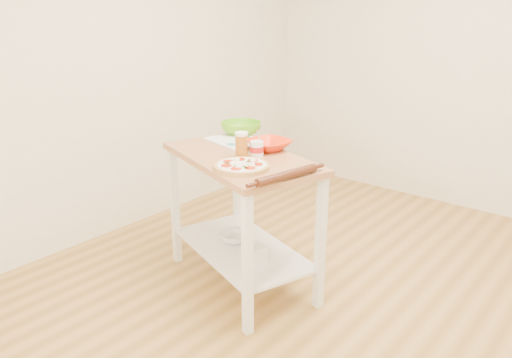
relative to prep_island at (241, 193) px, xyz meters
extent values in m
cube|color=#B78743|center=(0.63, 0.10, -0.66)|extent=(4.00, 4.50, 0.02)
cube|color=white|center=(0.63, 2.36, 0.70)|extent=(4.00, 0.02, 2.70)
cube|color=white|center=(-1.38, 0.10, 0.70)|extent=(0.02, 4.50, 2.70)
cube|color=#B07348|center=(0.00, 0.00, 0.23)|extent=(1.24, 0.92, 0.04)
cube|color=white|center=(0.00, 0.00, -0.40)|extent=(1.14, 0.84, 0.02)
cube|color=white|center=(-0.56, -0.08, -0.22)|extent=(0.06, 0.06, 0.86)
cube|color=white|center=(-0.40, 0.40, -0.22)|extent=(0.06, 0.06, 0.86)
cube|color=white|center=(0.40, -0.40, -0.22)|extent=(0.06, 0.06, 0.86)
cube|color=white|center=(0.56, 0.08, -0.22)|extent=(0.06, 0.06, 0.86)
cylinder|color=tan|center=(0.18, -0.20, 0.26)|extent=(0.32, 0.32, 0.02)
cylinder|color=tan|center=(0.18, -0.20, 0.27)|extent=(0.32, 0.32, 0.01)
cylinder|color=white|center=(0.18, -0.20, 0.28)|extent=(0.28, 0.28, 0.01)
cylinder|color=red|center=(0.27, -0.23, 0.28)|extent=(0.06, 0.06, 0.01)
cylinder|color=red|center=(0.26, -0.15, 0.28)|extent=(0.06, 0.06, 0.01)
cylinder|color=red|center=(0.19, -0.11, 0.28)|extent=(0.06, 0.06, 0.01)
cylinder|color=red|center=(0.12, -0.14, 0.28)|extent=(0.06, 0.06, 0.01)
cylinder|color=red|center=(0.09, -0.22, 0.28)|extent=(0.06, 0.06, 0.01)
cylinder|color=red|center=(0.14, -0.28, 0.28)|extent=(0.06, 0.06, 0.01)
cylinder|color=red|center=(0.22, -0.29, 0.28)|extent=(0.06, 0.06, 0.01)
sphere|color=white|center=(0.25, -0.19, 0.28)|extent=(0.04, 0.04, 0.04)
sphere|color=white|center=(0.20, -0.12, 0.28)|extent=(0.04, 0.04, 0.04)
sphere|color=white|center=(0.12, -0.17, 0.28)|extent=(0.04, 0.04, 0.04)
sphere|color=white|center=(0.15, -0.24, 0.28)|extent=(0.04, 0.04, 0.04)
sphere|color=white|center=(0.21, -0.26, 0.28)|extent=(0.04, 0.04, 0.04)
sphere|color=white|center=(0.25, -0.19, 0.28)|extent=(0.04, 0.04, 0.04)
plane|color=#1D5A11|center=(0.26, -0.25, 0.29)|extent=(0.04, 0.04, 0.00)
plane|color=#1D5A11|center=(0.23, -0.18, 0.29)|extent=(0.04, 0.04, 0.00)
plane|color=#1D5A11|center=(0.19, -0.15, 0.29)|extent=(0.03, 0.03, 0.00)
plane|color=#1D5A11|center=(0.10, -0.15, 0.29)|extent=(0.04, 0.04, 0.00)
plane|color=#1D5A11|center=(0.11, -0.24, 0.29)|extent=(0.04, 0.04, 0.00)
plane|color=#1D5A11|center=(0.18, -0.25, 0.29)|extent=(0.03, 0.03, 0.00)
plane|color=#1D5A11|center=(0.23, -0.23, 0.29)|extent=(0.04, 0.04, 0.00)
plane|color=#1D5A11|center=(0.25, -0.17, 0.29)|extent=(0.04, 0.04, 0.00)
cube|color=white|center=(-0.24, 0.23, 0.26)|extent=(0.46, 0.38, 0.01)
cube|color=#F4EACC|center=(-0.34, 0.32, 0.28)|extent=(0.03, 0.03, 0.02)
cube|color=#F4EACC|center=(-0.31, 0.32, 0.28)|extent=(0.03, 0.03, 0.02)
cube|color=#F4EACC|center=(-0.27, 0.31, 0.28)|extent=(0.03, 0.03, 0.02)
cube|color=#F4EACC|center=(-0.33, 0.36, 0.28)|extent=(0.03, 0.03, 0.02)
cube|color=#F4EACC|center=(-0.30, 0.35, 0.28)|extent=(0.03, 0.03, 0.02)
cube|color=#F4EACC|center=(-0.26, 0.34, 0.28)|extent=(0.03, 0.03, 0.02)
cylinder|color=red|center=(-0.21, 0.24, 0.27)|extent=(0.07, 0.07, 0.01)
cylinder|color=red|center=(-0.20, 0.24, 0.28)|extent=(0.07, 0.07, 0.01)
cylinder|color=red|center=(-0.18, 0.24, 0.28)|extent=(0.07, 0.07, 0.01)
cube|color=teal|center=(-0.18, 0.12, 0.27)|extent=(0.06, 0.04, 0.01)
cylinder|color=teal|center=(-0.11, 0.13, 0.27)|extent=(0.10, 0.02, 0.01)
cube|color=silver|center=(-0.18, 0.32, 0.27)|extent=(0.18, 0.05, 0.00)
cube|color=black|center=(-0.31, 0.33, 0.27)|extent=(0.10, 0.04, 0.01)
imported|color=red|center=(0.06, 0.21, 0.29)|extent=(0.31, 0.31, 0.07)
imported|color=#5EAE14|center=(-0.35, 0.41, 0.30)|extent=(0.41, 0.41, 0.09)
cylinder|color=#AF5F17|center=(0.04, -0.03, 0.32)|extent=(0.08, 0.08, 0.14)
cylinder|color=white|center=(0.04, -0.03, 0.40)|extent=(0.08, 0.08, 0.02)
cylinder|color=white|center=(0.10, 0.04, 0.30)|extent=(0.08, 0.08, 0.10)
cylinder|color=red|center=(0.10, 0.04, 0.30)|extent=(0.08, 0.08, 0.04)
cylinder|color=silver|center=(0.12, 0.04, 0.38)|extent=(0.01, 0.05, 0.10)
cylinder|color=#502312|center=(0.50, -0.20, 0.28)|extent=(0.13, 0.42, 0.05)
imported|color=silver|center=(-0.10, 0.03, -0.35)|extent=(0.29, 0.29, 0.07)
cube|color=white|center=(0.20, -0.10, -0.33)|extent=(0.14, 0.14, 0.11)
camera|label=1|loc=(1.98, -2.25, 1.14)|focal=35.00mm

